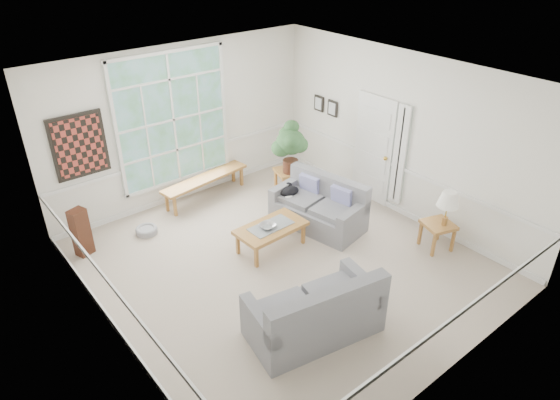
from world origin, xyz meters
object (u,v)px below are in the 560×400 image
object	(u,v)px
loveseat_front	(314,305)
end_table	(289,182)
loveseat_right	(318,204)
side_table	(437,235)
coffee_table	(271,237)

from	to	relation	value
loveseat_front	end_table	bearing A→B (deg)	65.46
loveseat_right	side_table	world-z (taller)	loveseat_right
loveseat_right	loveseat_front	distance (m)	2.70
loveseat_right	end_table	world-z (taller)	loveseat_right
loveseat_right	side_table	xyz separation A→B (m)	(1.07, -1.78, -0.20)
loveseat_right	loveseat_front	world-z (taller)	loveseat_front
coffee_table	end_table	size ratio (longest dim) A/B	2.29
end_table	side_table	world-z (taller)	end_table
loveseat_right	side_table	bearing A→B (deg)	-70.08
side_table	loveseat_front	bearing A→B (deg)	-176.94
coffee_table	loveseat_right	bearing A→B (deg)	0.26
coffee_table	end_table	bearing A→B (deg)	39.29
side_table	loveseat_right	bearing A→B (deg)	120.89
side_table	end_table	bearing A→B (deg)	102.62
loveseat_front	coffee_table	bearing A→B (deg)	78.52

